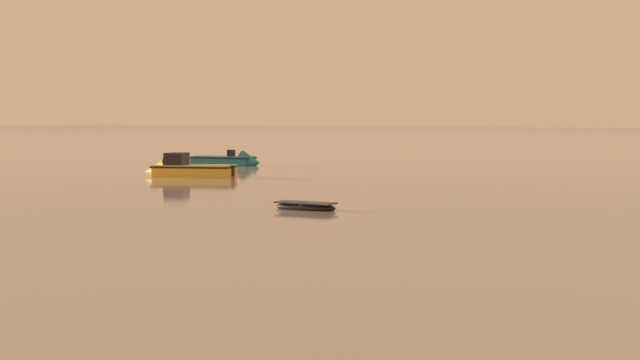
{
  "coord_description": "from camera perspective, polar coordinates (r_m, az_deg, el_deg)",
  "views": [
    {
      "loc": [
        18.21,
        -3.26,
        4.02
      ],
      "look_at": [
        -11.03,
        42.64,
        0.38
      ],
      "focal_mm": 51.93,
      "sensor_mm": 36.0,
      "label": 1
    }
  ],
  "objects": [
    {
      "name": "rowboat_moored_1",
      "position": [
        40.71,
        -0.89,
        -1.66
      ],
      "size": [
        3.02,
        1.23,
        0.47
      ],
      "rotation": [
        0.0,
        0.0,
        3.22
      ],
      "color": "black",
      "rests_on": "ground"
    },
    {
      "name": "motorboat_moored_1",
      "position": [
        79.2,
        -5.41,
        1.11
      ],
      "size": [
        6.4,
        3.18,
        2.1
      ],
      "rotation": [
        0.0,
        0.0,
        0.18
      ],
      "color": "#197084",
      "rests_on": "ground"
    },
    {
      "name": "motorboat_moored_0",
      "position": [
        64.7,
        -8.57,
        0.55
      ],
      "size": [
        6.77,
        4.37,
        2.44
      ],
      "rotation": [
        0.0,
        0.0,
        3.51
      ],
      "color": "gold",
      "rests_on": "ground"
    }
  ]
}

